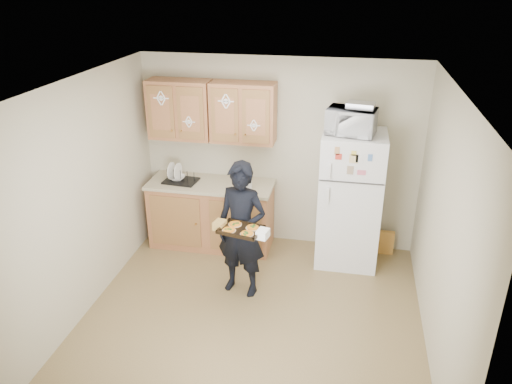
{
  "coord_description": "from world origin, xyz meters",
  "views": [
    {
      "loc": [
        0.89,
        -4.28,
        3.43
      ],
      "look_at": [
        -0.04,
        0.45,
        1.29
      ],
      "focal_mm": 35.0,
      "sensor_mm": 36.0,
      "label": 1
    }
  ],
  "objects_px": {
    "baking_tray": "(241,230)",
    "dish_rack": "(181,175)",
    "refrigerator": "(350,199)",
    "microwave": "(351,121)",
    "person": "(241,230)"
  },
  "relations": [
    {
      "from": "person",
      "to": "dish_rack",
      "type": "bearing_deg",
      "value": 149.03
    },
    {
      "from": "baking_tray",
      "to": "dish_rack",
      "type": "xyz_separation_m",
      "value": [
        -1.09,
        1.26,
        0.03
      ]
    },
    {
      "from": "baking_tray",
      "to": "person",
      "type": "bearing_deg",
      "value": 114.12
    },
    {
      "from": "refrigerator",
      "to": "microwave",
      "type": "relative_size",
      "value": 3.1
    },
    {
      "from": "refrigerator",
      "to": "dish_rack",
      "type": "relative_size",
      "value": 4.01
    },
    {
      "from": "refrigerator",
      "to": "baking_tray",
      "type": "bearing_deg",
      "value": -131.79
    },
    {
      "from": "refrigerator",
      "to": "microwave",
      "type": "xyz_separation_m",
      "value": [
        -0.06,
        -0.05,
        1.0
      ]
    },
    {
      "from": "refrigerator",
      "to": "dish_rack",
      "type": "distance_m",
      "value": 2.2
    },
    {
      "from": "person",
      "to": "dish_rack",
      "type": "xyz_separation_m",
      "value": [
        -1.03,
        0.96,
        0.19
      ]
    },
    {
      "from": "baking_tray",
      "to": "dish_rack",
      "type": "distance_m",
      "value": 1.67
    },
    {
      "from": "person",
      "to": "dish_rack",
      "type": "height_order",
      "value": "person"
    },
    {
      "from": "refrigerator",
      "to": "baking_tray",
      "type": "relative_size",
      "value": 3.9
    },
    {
      "from": "refrigerator",
      "to": "person",
      "type": "distance_m",
      "value": 1.5
    },
    {
      "from": "person",
      "to": "baking_tray",
      "type": "height_order",
      "value": "person"
    },
    {
      "from": "refrigerator",
      "to": "baking_tray",
      "type": "distance_m",
      "value": 1.65
    }
  ]
}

